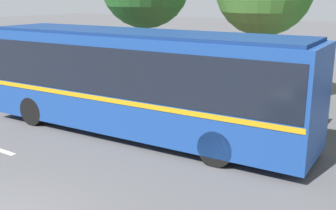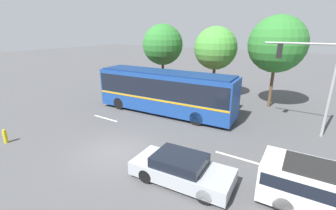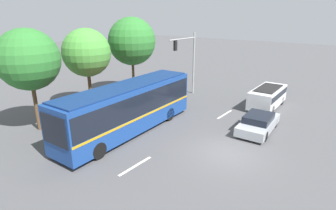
{
  "view_description": "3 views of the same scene",
  "coord_description": "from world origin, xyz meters",
  "px_view_note": "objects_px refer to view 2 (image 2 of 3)",
  "views": [
    {
      "loc": [
        6.82,
        -3.4,
        4.44
      ],
      "look_at": [
        0.42,
        5.94,
        1.42
      ],
      "focal_mm": 44.39,
      "sensor_mm": 36.0,
      "label": 1
    },
    {
      "loc": [
        8.56,
        -7.95,
        6.41
      ],
      "look_at": [
        1.4,
        3.12,
        2.12
      ],
      "focal_mm": 24.85,
      "sensor_mm": 36.0,
      "label": 2
    },
    {
      "loc": [
        -13.11,
        -5.84,
        7.74
      ],
      "look_at": [
        1.3,
        5.39,
        1.53
      ],
      "focal_mm": 28.57,
      "sensor_mm": 36.0,
      "label": 3
    }
  ],
  "objects_px": {
    "sedan_foreground": "(181,169)",
    "street_tree_right": "(277,44)",
    "fire_hydrant": "(5,136)",
    "city_bus": "(164,90)",
    "suv_left_lane": "(335,190)",
    "street_tree_centre": "(215,48)",
    "traffic_light_pole": "(315,73)",
    "street_tree_left": "(163,45)"
  },
  "relations": [
    {
      "from": "street_tree_centre",
      "to": "fire_hydrant",
      "type": "bearing_deg",
      "value": -112.45
    },
    {
      "from": "traffic_light_pole",
      "to": "street_tree_centre",
      "type": "xyz_separation_m",
      "value": [
        -8.23,
        4.57,
        0.82
      ]
    },
    {
      "from": "traffic_light_pole",
      "to": "street_tree_centre",
      "type": "height_order",
      "value": "street_tree_centre"
    },
    {
      "from": "suv_left_lane",
      "to": "street_tree_centre",
      "type": "bearing_deg",
      "value": 126.73
    },
    {
      "from": "street_tree_centre",
      "to": "street_tree_right",
      "type": "xyz_separation_m",
      "value": [
        5.23,
        -0.01,
        0.53
      ]
    },
    {
      "from": "city_bus",
      "to": "street_tree_right",
      "type": "xyz_separation_m",
      "value": [
        6.74,
        6.3,
        3.36
      ]
    },
    {
      "from": "street_tree_centre",
      "to": "city_bus",
      "type": "bearing_deg",
      "value": -103.49
    },
    {
      "from": "street_tree_right",
      "to": "fire_hydrant",
      "type": "height_order",
      "value": "street_tree_right"
    },
    {
      "from": "sedan_foreground",
      "to": "street_tree_right",
      "type": "height_order",
      "value": "street_tree_right"
    },
    {
      "from": "street_tree_left",
      "to": "street_tree_centre",
      "type": "height_order",
      "value": "street_tree_left"
    },
    {
      "from": "sedan_foreground",
      "to": "suv_left_lane",
      "type": "xyz_separation_m",
      "value": [
        5.52,
        1.26,
        0.42
      ]
    },
    {
      "from": "sedan_foreground",
      "to": "street_tree_centre",
      "type": "height_order",
      "value": "street_tree_centre"
    },
    {
      "from": "street_tree_left",
      "to": "street_tree_right",
      "type": "distance_m",
      "value": 10.52
    },
    {
      "from": "sedan_foreground",
      "to": "street_tree_right",
      "type": "relative_size",
      "value": 0.6
    },
    {
      "from": "sedan_foreground",
      "to": "street_tree_right",
      "type": "xyz_separation_m",
      "value": [
        1.2,
        13.31,
        4.67
      ]
    },
    {
      "from": "street_tree_left",
      "to": "street_tree_right",
      "type": "height_order",
      "value": "street_tree_right"
    },
    {
      "from": "fire_hydrant",
      "to": "street_tree_right",
      "type": "bearing_deg",
      "value": 53.3
    },
    {
      "from": "traffic_light_pole",
      "to": "street_tree_right",
      "type": "xyz_separation_m",
      "value": [
        -3.0,
        4.56,
        1.35
      ]
    },
    {
      "from": "city_bus",
      "to": "suv_left_lane",
      "type": "bearing_deg",
      "value": 149.35
    },
    {
      "from": "street_tree_left",
      "to": "street_tree_right",
      "type": "bearing_deg",
      "value": 5.62
    },
    {
      "from": "city_bus",
      "to": "fire_hydrant",
      "type": "xyz_separation_m",
      "value": [
        -5.0,
        -9.46,
        -1.49
      ]
    },
    {
      "from": "city_bus",
      "to": "sedan_foreground",
      "type": "height_order",
      "value": "city_bus"
    },
    {
      "from": "sedan_foreground",
      "to": "fire_hydrant",
      "type": "xyz_separation_m",
      "value": [
        -10.54,
        -2.46,
        -0.18
      ]
    },
    {
      "from": "street_tree_left",
      "to": "fire_hydrant",
      "type": "xyz_separation_m",
      "value": [
        -1.29,
        -14.73,
        -4.52
      ]
    },
    {
      "from": "sedan_foreground",
      "to": "street_tree_left",
      "type": "distance_m",
      "value": 15.98
    },
    {
      "from": "sedan_foreground",
      "to": "suv_left_lane",
      "type": "relative_size",
      "value": 0.91
    },
    {
      "from": "suv_left_lane",
      "to": "street_tree_right",
      "type": "relative_size",
      "value": 0.66
    },
    {
      "from": "suv_left_lane",
      "to": "street_tree_right",
      "type": "xyz_separation_m",
      "value": [
        -4.32,
        12.05,
        4.25
      ]
    },
    {
      "from": "city_bus",
      "to": "sedan_foreground",
      "type": "distance_m",
      "value": 9.03
    },
    {
      "from": "street_tree_centre",
      "to": "street_tree_right",
      "type": "relative_size",
      "value": 0.89
    },
    {
      "from": "street_tree_left",
      "to": "street_tree_right",
      "type": "relative_size",
      "value": 0.92
    },
    {
      "from": "suv_left_lane",
      "to": "street_tree_left",
      "type": "bearing_deg",
      "value": 141.64
    },
    {
      "from": "street_tree_left",
      "to": "fire_hydrant",
      "type": "relative_size",
      "value": 8.1
    },
    {
      "from": "sedan_foreground",
      "to": "fire_hydrant",
      "type": "distance_m",
      "value": 10.83
    },
    {
      "from": "suv_left_lane",
      "to": "sedan_foreground",
      "type": "bearing_deg",
      "value": -168.8
    },
    {
      "from": "city_bus",
      "to": "traffic_light_pole",
      "type": "height_order",
      "value": "traffic_light_pole"
    },
    {
      "from": "street_tree_centre",
      "to": "fire_hydrant",
      "type": "distance_m",
      "value": 17.61
    },
    {
      "from": "city_bus",
      "to": "fire_hydrant",
      "type": "bearing_deg",
      "value": 58.93
    },
    {
      "from": "sedan_foreground",
      "to": "suv_left_lane",
      "type": "distance_m",
      "value": 5.68
    },
    {
      "from": "fire_hydrant",
      "to": "street_tree_centre",
      "type": "bearing_deg",
      "value": 67.55
    },
    {
      "from": "sedan_foreground",
      "to": "city_bus",
      "type": "bearing_deg",
      "value": 124.33
    },
    {
      "from": "sedan_foreground",
      "to": "traffic_light_pole",
      "type": "distance_m",
      "value": 10.25
    }
  ]
}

